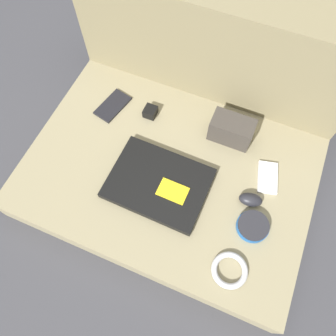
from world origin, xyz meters
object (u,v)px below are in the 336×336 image
laptop (159,183)px  computer_mouse (251,199)px  charger_brick (150,112)px  phone_silver (113,106)px  phone_black (268,178)px  camera_pouch (231,130)px  speaker_puck (253,226)px

laptop → computer_mouse: bearing=12.7°
charger_brick → phone_silver: bearing=-171.4°
phone_black → computer_mouse: bearing=-120.4°
charger_brick → camera_pouch: bearing=3.9°
laptop → computer_mouse: (0.28, 0.06, 0.01)m
charger_brick → laptop: bearing=-60.4°
computer_mouse → charger_brick: (-0.41, 0.18, -0.00)m
camera_pouch → phone_silver: bearing=-174.5°
phone_silver → phone_black: size_ratio=1.20×
camera_pouch → phone_black: bearing=-32.0°
laptop → speaker_puck: bearing=-2.2°
speaker_puck → phone_black: bearing=90.3°
speaker_puck → phone_silver: bearing=158.2°
phone_black → charger_brick: charger_brick is taller
camera_pouch → charger_brick: 0.29m
phone_silver → charger_brick: bearing=21.6°
computer_mouse → speaker_puck: 0.08m
laptop → camera_pouch: bearing=60.5°
camera_pouch → speaker_puck: bearing=-59.5°
phone_black → camera_pouch: (-0.16, 0.10, 0.04)m
phone_black → speaker_puck: bearing=-103.2°
computer_mouse → charger_brick: bearing=146.0°
speaker_puck → phone_silver: size_ratio=0.68×
speaker_puck → phone_black: size_ratio=0.81×
laptop → phone_silver: (-0.27, 0.21, -0.01)m
speaker_puck → phone_black: (-0.00, 0.17, -0.01)m
laptop → phone_black: bearing=27.7°
laptop → speaker_puck: size_ratio=3.21×
phone_silver → charger_brick: 0.14m
laptop → computer_mouse: size_ratio=3.94×
camera_pouch → laptop: bearing=-120.7°
phone_silver → camera_pouch: 0.42m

